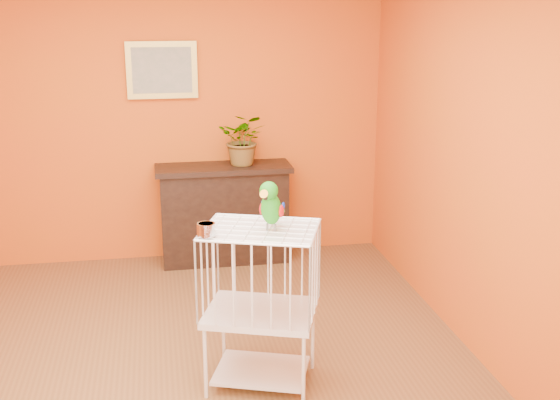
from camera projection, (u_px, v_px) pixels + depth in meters
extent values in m
plane|color=brown|center=(180.00, 375.00, 4.56)|extent=(4.50, 4.50, 0.00)
plane|color=#C34712|center=(164.00, 120.00, 6.33)|extent=(4.00, 0.00, 4.00)
plane|color=#C34712|center=(195.00, 368.00, 2.07)|extent=(4.00, 0.00, 4.00)
plane|color=#C34712|center=(483.00, 168.00, 4.54)|extent=(0.00, 4.50, 4.50)
cube|color=black|center=(224.00, 216.00, 6.45)|extent=(1.14, 0.38, 0.86)
cube|color=black|center=(223.00, 168.00, 6.33)|extent=(1.22, 0.44, 0.05)
cube|color=black|center=(226.00, 222.00, 6.29)|extent=(0.80, 0.02, 0.43)
cube|color=maroon|center=(199.00, 229.00, 6.39)|extent=(0.05, 0.17, 0.27)
cube|color=#274522|center=(207.00, 228.00, 6.41)|extent=(0.05, 0.17, 0.27)
cube|color=maroon|center=(217.00, 228.00, 6.42)|extent=(0.05, 0.17, 0.27)
cube|color=#274522|center=(227.00, 227.00, 6.44)|extent=(0.05, 0.17, 0.27)
cube|color=maroon|center=(237.00, 227.00, 6.45)|extent=(0.05, 0.17, 0.27)
imported|color=#26722D|center=(245.00, 146.00, 6.25)|extent=(0.55, 0.58, 0.37)
cube|color=gold|center=(162.00, 70.00, 6.18)|extent=(0.62, 0.03, 0.50)
cube|color=gray|center=(162.00, 70.00, 6.16)|extent=(0.52, 0.01, 0.40)
cube|color=silver|center=(261.00, 370.00, 4.45)|extent=(0.68, 0.60, 0.02)
cube|color=silver|center=(261.00, 313.00, 4.34)|extent=(0.80, 0.71, 0.04)
cube|color=silver|center=(260.00, 229.00, 4.19)|extent=(0.80, 0.71, 0.01)
cylinder|color=silver|center=(205.00, 364.00, 4.24)|extent=(0.02, 0.02, 0.46)
cylinder|color=silver|center=(304.00, 372.00, 4.14)|extent=(0.02, 0.02, 0.46)
cylinder|color=silver|center=(224.00, 329.00, 4.67)|extent=(0.02, 0.02, 0.46)
cylinder|color=silver|center=(313.00, 336.00, 4.58)|extent=(0.02, 0.02, 0.46)
cylinder|color=silver|center=(206.00, 230.00, 4.03)|extent=(0.11, 0.11, 0.08)
cylinder|color=#59544C|center=(267.00, 227.00, 4.16)|extent=(0.01, 0.01, 0.04)
cylinder|color=#59544C|center=(275.00, 228.00, 4.14)|extent=(0.01, 0.01, 0.04)
ellipsoid|color=#108713|center=(271.00, 209.00, 4.12)|extent=(0.19, 0.21, 0.22)
ellipsoid|color=#108713|center=(269.00, 191.00, 4.06)|extent=(0.15, 0.15, 0.11)
cone|color=orange|center=(265.00, 195.00, 4.01)|extent=(0.08, 0.09, 0.07)
cone|color=black|center=(266.00, 198.00, 4.03)|extent=(0.04, 0.04, 0.03)
sphere|color=black|center=(262.00, 189.00, 4.05)|extent=(0.02, 0.02, 0.02)
sphere|color=black|center=(274.00, 190.00, 4.02)|extent=(0.02, 0.02, 0.02)
ellipsoid|color=#A50C0C|center=(262.00, 209.00, 4.15)|extent=(0.06, 0.07, 0.08)
ellipsoid|color=navy|center=(281.00, 211.00, 4.11)|extent=(0.06, 0.07, 0.08)
cone|color=#108713|center=(276.00, 217.00, 4.21)|extent=(0.14, 0.17, 0.12)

